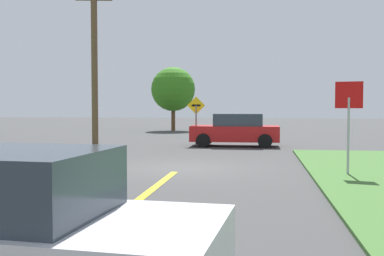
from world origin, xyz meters
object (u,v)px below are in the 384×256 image
Objects in this scene: direction_sign at (196,115)px; oak_tree_left at (173,89)px; stop_sign at (349,110)px; car_approaching_junction at (236,130)px; utility_pole_mid at (94,65)px.

direction_sign is 0.49× the size of oak_tree_left.
oak_tree_left is at bearing -54.61° from stop_sign.
car_approaching_junction is at bearing -6.10° from direction_sign.
oak_tree_left reaches higher than car_approaching_junction.
direction_sign is at bearing -46.15° from stop_sign.
direction_sign is at bearing -6.52° from car_approaching_junction.
car_approaching_junction is 0.55× the size of utility_pole_mid.
oak_tree_left is at bearing -67.75° from car_approaching_junction.
oak_tree_left is at bearing 105.39° from direction_sign.
car_approaching_junction is 0.85× the size of oak_tree_left.
direction_sign is (4.94, 1.11, -2.51)m from utility_pole_mid.
stop_sign is at bearing -59.39° from direction_sign.
stop_sign is 0.34× the size of utility_pole_mid.
stop_sign is at bearing -67.85° from oak_tree_left.
oak_tree_left is (-9.42, 23.14, 1.42)m from stop_sign.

